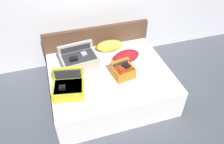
# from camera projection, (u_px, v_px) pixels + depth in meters

# --- Properties ---
(ground_plane) EXTENTS (12.00, 12.00, 0.00)m
(ground_plane) POSITION_uv_depth(u_px,v_px,m) (117.00, 111.00, 3.70)
(ground_plane) COLOR #4C515B
(bed) EXTENTS (1.98, 1.62, 0.55)m
(bed) POSITION_uv_depth(u_px,v_px,m) (110.00, 84.00, 3.81)
(bed) COLOR silver
(bed) RESTS_ON ground
(headboard) EXTENTS (2.02, 0.08, 0.93)m
(headboard) POSITION_uv_depth(u_px,v_px,m) (98.00, 48.00, 4.30)
(headboard) COLOR #4C3323
(headboard) RESTS_ON ground
(hard_case_large) EXTENTS (0.64, 0.49, 0.37)m
(hard_case_large) POSITION_uv_depth(u_px,v_px,m) (79.00, 61.00, 3.63)
(hard_case_large) COLOR gray
(hard_case_large) RESTS_ON bed
(hard_case_medium) EXTENTS (0.52, 0.46, 0.34)m
(hard_case_medium) POSITION_uv_depth(u_px,v_px,m) (69.00, 87.00, 3.21)
(hard_case_medium) COLOR gold
(hard_case_medium) RESTS_ON bed
(hard_case_small) EXTENTS (0.37, 0.34, 0.24)m
(hard_case_small) POSITION_uv_depth(u_px,v_px,m) (123.00, 71.00, 3.49)
(hard_case_small) COLOR #D16619
(hard_case_small) RESTS_ON bed
(pillow_near_headboard) EXTENTS (0.53, 0.35, 0.20)m
(pillow_near_headboard) POSITION_uv_depth(u_px,v_px,m) (126.00, 56.00, 3.79)
(pillow_near_headboard) COLOR maroon
(pillow_near_headboard) RESTS_ON bed
(pillow_center_head) EXTENTS (0.51, 0.28, 0.20)m
(pillow_center_head) POSITION_uv_depth(u_px,v_px,m) (109.00, 46.00, 4.04)
(pillow_center_head) COLOR gold
(pillow_center_head) RESTS_ON bed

